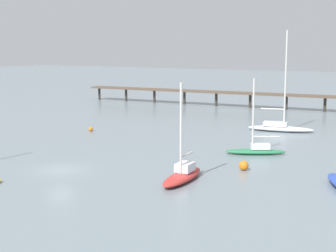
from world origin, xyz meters
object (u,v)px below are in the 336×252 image
object	(u,v)px
sailboat_red	(183,174)
mooring_buoy_mid	(91,129)
sailboat_white	(280,126)
mooring_buoy_near	(244,166)
sailboat_green	(256,149)

from	to	relation	value
sailboat_red	mooring_buoy_mid	size ratio (longest dim) A/B	14.06
sailboat_white	mooring_buoy_mid	size ratio (longest dim) A/B	22.60
mooring_buoy_near	mooring_buoy_mid	bearing A→B (deg)	159.67
sailboat_white	mooring_buoy_mid	bearing A→B (deg)	-148.73
sailboat_red	mooring_buoy_mid	xyz separation A→B (m)	(-22.58, 15.41, -0.30)
mooring_buoy_near	mooring_buoy_mid	distance (m)	27.19
sailboat_white	sailboat_green	size ratio (longest dim) A/B	1.67
sailboat_white	sailboat_green	xyz separation A→B (m)	(2.69, -15.34, -0.12)
sailboat_green	sailboat_white	bearing A→B (deg)	99.94
sailboat_white	mooring_buoy_near	world-z (taller)	sailboat_white
sailboat_white	sailboat_green	bearing A→B (deg)	-80.06
mooring_buoy_mid	sailboat_green	bearing A→B (deg)	-5.80
sailboat_white	mooring_buoy_mid	world-z (taller)	sailboat_white
sailboat_green	mooring_buoy_near	size ratio (longest dim) A/B	8.98
sailboat_green	mooring_buoy_mid	bearing A→B (deg)	174.20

